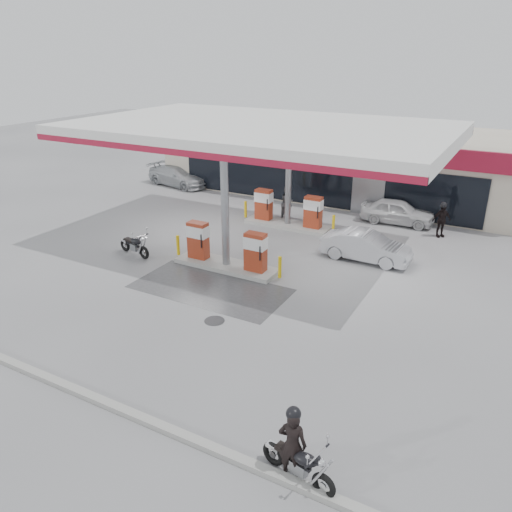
{
  "coord_description": "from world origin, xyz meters",
  "views": [
    {
      "loc": [
        10.33,
        -14.29,
        8.58
      ],
      "look_at": [
        1.87,
        1.18,
        1.2
      ],
      "focal_mm": 35.0,
      "sensor_mm": 36.0,
      "label": 1
    }
  ],
  "objects_px": {
    "biker_main": "(292,445)",
    "sedan_white": "(398,212)",
    "pump_island_near": "(226,252)",
    "attendant": "(288,203)",
    "biker_walking": "(441,220)",
    "main_motorcycle": "(299,464)",
    "pump_island_far": "(288,213)",
    "hatchback_silver": "(366,246)",
    "parked_car_left": "(178,176)",
    "parked_motorcycle": "(135,246)"
  },
  "relations": [
    {
      "from": "parked_motorcycle",
      "to": "pump_island_near",
      "type": "bearing_deg",
      "value": 22.96
    },
    {
      "from": "main_motorcycle",
      "to": "pump_island_near",
      "type": "bearing_deg",
      "value": 141.58
    },
    {
      "from": "parked_car_left",
      "to": "biker_main",
      "type": "bearing_deg",
      "value": -128.02
    },
    {
      "from": "main_motorcycle",
      "to": "sedan_white",
      "type": "height_order",
      "value": "sedan_white"
    },
    {
      "from": "pump_island_near",
      "to": "hatchback_silver",
      "type": "xyz_separation_m",
      "value": [
        4.88,
        3.6,
        -0.08
      ]
    },
    {
      "from": "parked_motorcycle",
      "to": "sedan_white",
      "type": "xyz_separation_m",
      "value": [
        9.14,
        10.01,
        0.19
      ]
    },
    {
      "from": "sedan_white",
      "to": "parked_car_left",
      "type": "distance_m",
      "value": 14.87
    },
    {
      "from": "attendant",
      "to": "biker_walking",
      "type": "bearing_deg",
      "value": -75.83
    },
    {
      "from": "biker_main",
      "to": "sedan_white",
      "type": "distance_m",
      "value": 18.11
    },
    {
      "from": "parked_car_left",
      "to": "pump_island_far",
      "type": "bearing_deg",
      "value": -102.15
    },
    {
      "from": "main_motorcycle",
      "to": "hatchback_silver",
      "type": "height_order",
      "value": "hatchback_silver"
    },
    {
      "from": "pump_island_far",
      "to": "biker_main",
      "type": "xyz_separation_m",
      "value": [
        7.1,
        -14.77,
        0.15
      ]
    },
    {
      "from": "pump_island_near",
      "to": "parked_motorcycle",
      "type": "height_order",
      "value": "pump_island_near"
    },
    {
      "from": "pump_island_far",
      "to": "hatchback_silver",
      "type": "relative_size",
      "value": 1.33
    },
    {
      "from": "sedan_white",
      "to": "main_motorcycle",
      "type": "bearing_deg",
      "value": -174.95
    },
    {
      "from": "pump_island_near",
      "to": "biker_walking",
      "type": "bearing_deg",
      "value": 48.69
    },
    {
      "from": "attendant",
      "to": "hatchback_silver",
      "type": "bearing_deg",
      "value": -117.11
    },
    {
      "from": "parked_motorcycle",
      "to": "parked_car_left",
      "type": "xyz_separation_m",
      "value": [
        -5.71,
        10.81,
        0.21
      ]
    },
    {
      "from": "parked_motorcycle",
      "to": "attendant",
      "type": "distance_m",
      "value": 8.7
    },
    {
      "from": "biker_main",
      "to": "hatchback_silver",
      "type": "relative_size",
      "value": 0.45
    },
    {
      "from": "attendant",
      "to": "biker_walking",
      "type": "distance_m",
      "value": 7.78
    },
    {
      "from": "main_motorcycle",
      "to": "biker_walking",
      "type": "distance_m",
      "value": 17.01
    },
    {
      "from": "pump_island_near",
      "to": "attendant",
      "type": "distance_m",
      "value": 7.02
    },
    {
      "from": "pump_island_near",
      "to": "biker_walking",
      "type": "relative_size",
      "value": 3.1
    },
    {
      "from": "pump_island_far",
      "to": "hatchback_silver",
      "type": "xyz_separation_m",
      "value": [
        4.88,
        -2.4,
        -0.08
      ]
    },
    {
      "from": "pump_island_far",
      "to": "biker_walking",
      "type": "height_order",
      "value": "pump_island_far"
    },
    {
      "from": "biker_main",
      "to": "parked_motorcycle",
      "type": "height_order",
      "value": "biker_main"
    },
    {
      "from": "attendant",
      "to": "biker_main",
      "type": "bearing_deg",
      "value": -149.05
    },
    {
      "from": "pump_island_near",
      "to": "attendant",
      "type": "bearing_deg",
      "value": 93.91
    },
    {
      "from": "parked_motorcycle",
      "to": "biker_walking",
      "type": "xyz_separation_m",
      "value": [
        11.49,
        9.01,
        0.38
      ]
    },
    {
      "from": "main_motorcycle",
      "to": "attendant",
      "type": "height_order",
      "value": "attendant"
    },
    {
      "from": "pump_island_near",
      "to": "pump_island_far",
      "type": "distance_m",
      "value": 6.0
    },
    {
      "from": "pump_island_near",
      "to": "main_motorcycle",
      "type": "xyz_separation_m",
      "value": [
        7.28,
        -8.81,
        -0.28
      ]
    },
    {
      "from": "pump_island_far",
      "to": "hatchback_silver",
      "type": "bearing_deg",
      "value": -26.2
    },
    {
      "from": "attendant",
      "to": "main_motorcycle",
      "type": "bearing_deg",
      "value": -148.54
    },
    {
      "from": "pump_island_near",
      "to": "sedan_white",
      "type": "distance_m",
      "value": 10.4
    },
    {
      "from": "attendant",
      "to": "hatchback_silver",
      "type": "distance_m",
      "value": 6.35
    },
    {
      "from": "biker_main",
      "to": "parked_car_left",
      "type": "distance_m",
      "value": 25.39
    },
    {
      "from": "pump_island_far",
      "to": "biker_main",
      "type": "bearing_deg",
      "value": -64.34
    },
    {
      "from": "main_motorcycle",
      "to": "sedan_white",
      "type": "distance_m",
      "value": 18.17
    },
    {
      "from": "biker_main",
      "to": "sedan_white",
      "type": "xyz_separation_m",
      "value": [
        -2.24,
        17.97,
        -0.21
      ]
    },
    {
      "from": "biker_main",
      "to": "hatchback_silver",
      "type": "xyz_separation_m",
      "value": [
        -2.22,
        12.37,
        -0.22
      ]
    },
    {
      "from": "main_motorcycle",
      "to": "attendant",
      "type": "bearing_deg",
      "value": 128.14
    },
    {
      "from": "hatchback_silver",
      "to": "parked_car_left",
      "type": "xyz_separation_m",
      "value": [
        -14.88,
        6.4,
        0.03
      ]
    },
    {
      "from": "main_motorcycle",
      "to": "parked_motorcycle",
      "type": "relative_size",
      "value": 0.95
    },
    {
      "from": "pump_island_far",
      "to": "attendant",
      "type": "distance_m",
      "value": 1.13
    },
    {
      "from": "sedan_white",
      "to": "attendant",
      "type": "relative_size",
      "value": 2.07
    },
    {
      "from": "pump_island_far",
      "to": "main_motorcycle",
      "type": "relative_size",
      "value": 2.73
    },
    {
      "from": "pump_island_near",
      "to": "main_motorcycle",
      "type": "distance_m",
      "value": 11.43
    },
    {
      "from": "pump_island_near",
      "to": "main_motorcycle",
      "type": "height_order",
      "value": "pump_island_near"
    }
  ]
}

